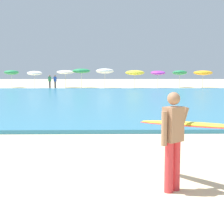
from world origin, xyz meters
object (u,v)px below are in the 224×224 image
Objects in this scene: beach_umbrella_1 at (35,73)px; beach_umbrella_6 at (158,73)px; beach_umbrella_0 at (11,72)px; beach_umbrella_2 at (65,72)px; beach_umbrella_8 at (203,73)px; surfer_with_board at (181,132)px; beach_umbrella_5 at (135,73)px; beach_umbrella_4 at (105,71)px; beachgoer_near_row_mid at (55,81)px; beach_umbrella_7 at (180,73)px; beach_umbrella_3 at (81,71)px; beachgoer_near_row_left at (50,81)px.

beach_umbrella_1 is 0.97× the size of beach_umbrella_6.
beach_umbrella_0 is 1.01× the size of beach_umbrella_2.
beach_umbrella_8 is at bearing -2.64° from beach_umbrella_0.
surfer_with_board is 0.94× the size of beach_umbrella_5.
surfer_with_board is 0.99× the size of beach_umbrella_2.
beach_umbrella_4 is 1.05× the size of beach_umbrella_8.
beach_umbrella_1 is 0.96× the size of beach_umbrella_2.
beach_umbrella_8 is 17.55m from beachgoer_near_row_mid.
beach_umbrella_8 reaches higher than beachgoer_near_row_mid.
beach_umbrella_8 is at bearing -0.40° from beach_umbrella_4.
beach_umbrella_7 is (7.83, 37.92, 0.79)m from surfer_with_board.
beach_umbrella_3 reaches higher than beach_umbrella_0.
beach_umbrella_5 is 1.43× the size of beachgoer_near_row_mid.
beach_umbrella_3 is 14.59m from beach_umbrella_8.
beach_umbrella_3 is 4.17m from beachgoer_near_row_left.
beach_umbrella_2 is 0.95× the size of beach_umbrella_8.
beach_umbrella_4 is at bearing 92.20° from surfer_with_board.
surfer_with_board is at bearing -77.56° from beachgoer_near_row_left.
beach_umbrella_7 is (2.90, 1.41, 0.01)m from beach_umbrella_6.
beach_umbrella_7 is (17.45, 2.06, 0.05)m from beach_umbrella_1.
beach_umbrella_2 reaches higher than beach_umbrella_1.
surfer_with_board is at bearing -80.60° from beach_umbrella_2.
beach_umbrella_0 is at bearing 174.52° from beach_umbrella_5.
beach_umbrella_8 is (16.54, -0.84, -0.08)m from beach_umbrella_2.
beach_umbrella_6 is 12.19m from beachgoer_near_row_mid.
beachgoer_near_row_mid is at bearing -27.54° from beach_umbrella_1.
beachgoer_near_row_mid is at bearing -41.36° from beachgoer_near_row_left.
beach_umbrella_5 is 1.07× the size of beach_umbrella_6.
beach_umbrella_2 reaches higher than beach_umbrella_8.
beach_umbrella_7 reaches higher than beach_umbrella_1.
beach_umbrella_7 is (20.59, 0.31, -0.03)m from beach_umbrella_0.
beachgoer_near_row_mid is at bearing -173.36° from beach_umbrella_8.
beachgoer_near_row_mid is at bearing -170.58° from beach_umbrella_6.
beach_umbrella_3 is (5.39, 1.16, 0.26)m from beach_umbrella_1.
beachgoer_near_row_left is at bearing -175.57° from beach_umbrella_8.
beach_umbrella_1 is at bearing -173.27° from beach_umbrella_7.
beachgoer_near_row_left is 1.00× the size of beachgoer_near_row_mid.
beach_umbrella_4 is 1.11× the size of beach_umbrella_6.
beach_umbrella_2 reaches higher than surfer_with_board.
beachgoer_near_row_left is at bearing 138.64° from beachgoer_near_row_mid.
beach_umbrella_3 reaches higher than beach_umbrella_8.
surfer_with_board is 0.98× the size of beach_umbrella_0.
beach_umbrella_5 reaches higher than beachgoer_near_row_mid.
beach_umbrella_5 is at bearing 86.60° from surfer_with_board.
beach_umbrella_6 is at bearing -179.60° from beach_umbrella_8.
beach_umbrella_2 is 11.16m from beach_umbrella_6.
beach_umbrella_5 reaches higher than surfer_with_board.
beach_umbrella_4 reaches higher than beach_umbrella_5.
surfer_with_board is 0.91× the size of beach_umbrella_3.
beach_umbrella_1 is at bearing 105.01° from surfer_with_board.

